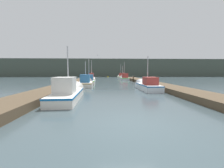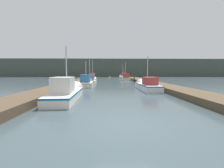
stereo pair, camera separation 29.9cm
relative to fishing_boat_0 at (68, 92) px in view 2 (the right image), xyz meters
name	(u,v)px [view 2 (the right image)]	position (x,y,z in m)	size (l,w,h in m)	color
ground_plane	(125,124)	(3.52, -5.51, -0.46)	(200.00, 200.00, 0.00)	#38474C
dock_left	(72,84)	(-2.18, 10.49, -0.23)	(2.32, 40.00, 0.45)	#4C3D2B
dock_right	(152,83)	(9.22, 10.49, -0.23)	(2.32, 40.00, 0.45)	#4C3D2B
distant_shore_ridge	(109,68)	(3.52, 53.00, 2.91)	(120.00, 16.00, 6.72)	#424C42
fishing_boat_0	(68,92)	(0.00, 0.00, 0.00)	(1.81, 6.45, 4.11)	silver
fishing_boat_1	(147,85)	(6.99, 4.80, 0.01)	(1.59, 5.54, 3.95)	silver
fishing_boat_2	(86,83)	(0.00, 9.07, 0.00)	(2.04, 5.49, 3.79)	silver
fishing_boat_3	(90,81)	(-0.06, 13.60, 0.00)	(2.02, 5.12, 4.47)	silver
fishing_boat_4	(93,79)	(-0.09, 18.37, 0.07)	(1.56, 5.76, 4.42)	silver
fishing_boat_5	(125,78)	(7.00, 24.31, 0.02)	(1.76, 5.39, 4.67)	silver
fishing_boat_6	(124,77)	(7.16, 29.29, 0.05)	(1.97, 4.60, 3.81)	silver
fishing_boat_7	(122,77)	(7.16, 34.08, -0.06)	(1.80, 4.58, 4.62)	silver
mooring_piling_0	(84,80)	(-1.12, 14.58, 0.04)	(0.33, 0.33, 0.97)	#473523
mooring_piling_1	(134,79)	(7.94, 17.70, 0.11)	(0.26, 0.26, 1.12)	#473523
mooring_piling_2	(92,77)	(-0.98, 25.64, 0.22)	(0.32, 0.32, 1.34)	#473523
channel_buoy	(110,77)	(3.45, 40.49, -0.32)	(0.48, 0.48, 0.98)	gold
seagull_lead	(99,56)	(1.06, 21.21, 4.86)	(0.29, 0.55, 0.12)	white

